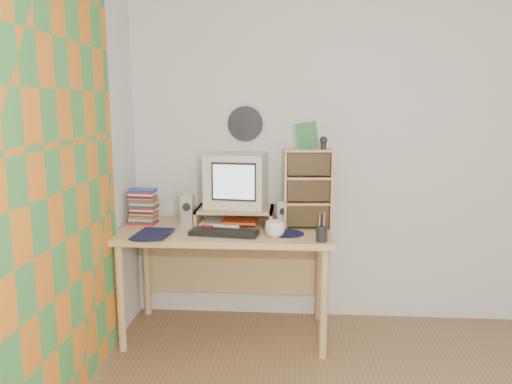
# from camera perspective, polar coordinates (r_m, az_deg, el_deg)

# --- Properties ---
(back_wall) EXTENTS (3.50, 0.00, 3.50)m
(back_wall) POSITION_cam_1_polar(r_m,az_deg,el_deg) (3.65, 13.57, 4.73)
(back_wall) COLOR silver
(back_wall) RESTS_ON floor
(curtain) EXTENTS (0.00, 2.20, 2.20)m
(curtain) POSITION_cam_1_polar(r_m,az_deg,el_deg) (2.60, -21.24, 0.07)
(curtain) COLOR orange
(curtain) RESTS_ON left_wall
(wall_disc) EXTENTS (0.25, 0.02, 0.25)m
(wall_disc) POSITION_cam_1_polar(r_m,az_deg,el_deg) (3.58, -1.23, 7.80)
(wall_disc) COLOR black
(wall_disc) RESTS_ON back_wall
(desk) EXTENTS (1.40, 0.70, 0.75)m
(desk) POSITION_cam_1_polar(r_m,az_deg,el_deg) (3.44, -3.28, -6.08)
(desk) COLOR tan
(desk) RESTS_ON floor
(monitor_riser) EXTENTS (0.52, 0.30, 0.12)m
(monitor_riser) POSITION_cam_1_polar(r_m,az_deg,el_deg) (3.41, -2.41, -2.24)
(monitor_riser) COLOR tan
(monitor_riser) RESTS_ON desk
(crt_monitor) EXTENTS (0.43, 0.43, 0.37)m
(crt_monitor) POSITION_cam_1_polar(r_m,az_deg,el_deg) (3.42, -2.29, 1.35)
(crt_monitor) COLOR beige
(crt_monitor) RESTS_ON monitor_riser
(speaker_left) EXTENTS (0.09, 0.09, 0.22)m
(speaker_left) POSITION_cam_1_polar(r_m,az_deg,el_deg) (3.40, -7.78, -2.10)
(speaker_left) COLOR silver
(speaker_left) RESTS_ON desk
(speaker_right) EXTENTS (0.07, 0.07, 0.18)m
(speaker_right) POSITION_cam_1_polar(r_m,az_deg,el_deg) (3.36, 3.09, -2.53)
(speaker_right) COLOR silver
(speaker_right) RESTS_ON desk
(keyboard) EXTENTS (0.45, 0.20, 0.03)m
(keyboard) POSITION_cam_1_polar(r_m,az_deg,el_deg) (3.18, -3.65, -4.66)
(keyboard) COLOR black
(keyboard) RESTS_ON desk
(dvd_stack) EXTENTS (0.18, 0.14, 0.24)m
(dvd_stack) POSITION_cam_1_polar(r_m,az_deg,el_deg) (3.53, -12.72, -1.60)
(dvd_stack) COLOR brown
(dvd_stack) RESTS_ON desk
(cd_rack) EXTENTS (0.33, 0.19, 0.53)m
(cd_rack) POSITION_cam_1_polar(r_m,az_deg,el_deg) (3.34, 5.91, 0.40)
(cd_rack) COLOR tan
(cd_rack) RESTS_ON desk
(mug) EXTENTS (0.14, 0.14, 0.10)m
(mug) POSITION_cam_1_polar(r_m,az_deg,el_deg) (3.12, 2.19, -4.26)
(mug) COLOR silver
(mug) RESTS_ON desk
(diary) EXTENTS (0.27, 0.21, 0.05)m
(diary) POSITION_cam_1_polar(r_m,az_deg,el_deg) (3.24, -13.43, -4.43)
(diary) COLOR #0E1233
(diary) RESTS_ON desk
(mousepad) EXTENTS (0.24, 0.24, 0.00)m
(mousepad) POSITION_cam_1_polar(r_m,az_deg,el_deg) (3.20, 3.60, -4.76)
(mousepad) COLOR #0F1134
(mousepad) RESTS_ON desk
(pen_cup) EXTENTS (0.08, 0.08, 0.14)m
(pen_cup) POSITION_cam_1_polar(r_m,az_deg,el_deg) (3.03, 7.53, -4.37)
(pen_cup) COLOR black
(pen_cup) RESTS_ON desk
(papers) EXTENTS (0.28, 0.21, 0.04)m
(papers) POSITION_cam_1_polar(r_m,az_deg,el_deg) (3.43, -3.13, -3.51)
(papers) COLOR silver
(papers) RESTS_ON desk
(red_box) EXTENTS (0.08, 0.06, 0.04)m
(red_box) POSITION_cam_1_polar(r_m,az_deg,el_deg) (3.28, -5.66, -4.16)
(red_box) COLOR red
(red_box) RESTS_ON desk
(game_box) EXTENTS (0.14, 0.03, 0.17)m
(game_box) POSITION_cam_1_polar(r_m,az_deg,el_deg) (3.29, 5.85, 6.42)
(game_box) COLOR #185522
(game_box) RESTS_ON cd_rack
(webcam) EXTENTS (0.05, 0.05, 0.09)m
(webcam) POSITION_cam_1_polar(r_m,az_deg,el_deg) (3.26, 7.74, 5.58)
(webcam) COLOR black
(webcam) RESTS_ON cd_rack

